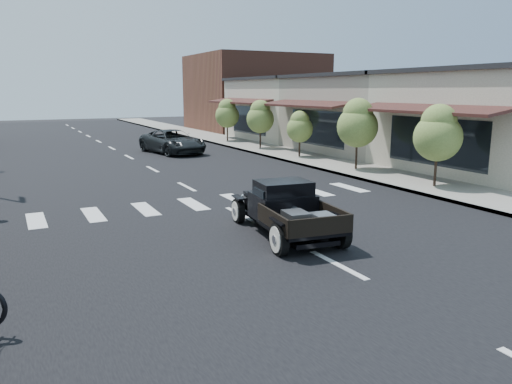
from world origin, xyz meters
name	(u,v)px	position (x,y,z in m)	size (l,w,h in m)	color
ground	(272,231)	(0.00, 0.00, 0.00)	(120.00, 120.00, 0.00)	black
road	(138,162)	(0.00, 15.00, 0.01)	(14.00, 80.00, 0.02)	black
road_markings	(165,176)	(0.00, 10.00, 0.00)	(12.00, 60.00, 0.06)	silver
sidewalk_right	(277,152)	(8.50, 15.00, 0.07)	(3.00, 80.00, 0.15)	gray
storefront_mid	(384,115)	(15.00, 13.00, 2.25)	(10.00, 9.00, 4.50)	gray
storefront_far	(306,110)	(15.00, 22.00, 2.25)	(10.00, 9.00, 4.50)	beige
far_building_right	(255,93)	(15.50, 32.00, 3.50)	(11.00, 10.00, 7.00)	brown
small_tree_a	(437,147)	(8.30, 2.27, 1.64)	(1.79, 1.79, 2.98)	olive
small_tree_b	(357,135)	(8.30, 7.08, 1.71)	(1.88, 1.88, 3.13)	olive
small_tree_c	(300,135)	(8.30, 12.10, 1.35)	(1.45, 1.45, 2.41)	olive
small_tree_d	(260,125)	(8.30, 16.84, 1.60)	(1.74, 1.74, 2.89)	olive
small_tree_e	(227,121)	(8.30, 22.08, 1.59)	(1.73, 1.73, 2.89)	olive
hotrod_pickup	(286,208)	(0.15, -0.50, 0.73)	(1.95, 4.19, 1.45)	black
second_car	(173,142)	(2.78, 17.65, 0.70)	(2.33, 5.05, 1.40)	black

